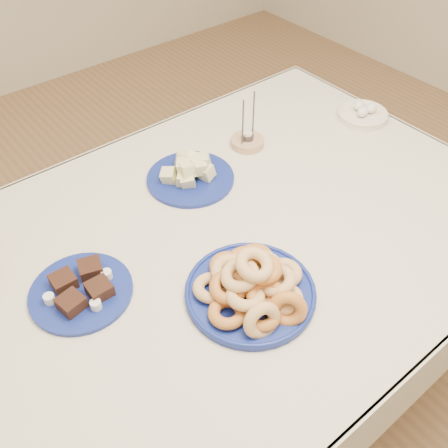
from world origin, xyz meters
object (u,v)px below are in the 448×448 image
(dining_table, at_px, (213,268))
(donut_platter, at_px, (252,287))
(brownie_plate, at_px, (81,290))
(candle_holder, at_px, (247,141))
(melon_plate, at_px, (190,173))
(egg_bowl, at_px, (363,114))

(dining_table, distance_m, donut_platter, 0.25)
(dining_table, relative_size, donut_platter, 4.38)
(brownie_plate, height_order, candle_holder, candle_holder)
(donut_platter, xyz_separation_m, brownie_plate, (-0.30, 0.26, -0.02))
(melon_plate, bearing_deg, brownie_plate, -158.01)
(brownie_plate, relative_size, candle_holder, 1.46)
(donut_platter, height_order, melon_plate, donut_platter)
(melon_plate, relative_size, egg_bowl, 1.62)
(melon_plate, xyz_separation_m, brownie_plate, (-0.44, -0.18, -0.01))
(brownie_plate, bearing_deg, candle_holder, 16.84)
(melon_plate, bearing_deg, egg_bowl, -8.43)
(egg_bowl, bearing_deg, candle_holder, 162.85)
(donut_platter, xyz_separation_m, candle_holder, (0.39, 0.46, -0.02))
(dining_table, height_order, candle_holder, candle_holder)
(egg_bowl, bearing_deg, dining_table, -169.62)
(dining_table, height_order, donut_platter, donut_platter)
(dining_table, relative_size, egg_bowl, 8.92)
(dining_table, relative_size, candle_holder, 9.71)
(candle_holder, bearing_deg, donut_platter, -129.83)
(dining_table, xyz_separation_m, melon_plate, (0.10, 0.24, 0.13))
(dining_table, bearing_deg, candle_holder, 37.20)
(egg_bowl, bearing_deg, brownie_plate, -175.72)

